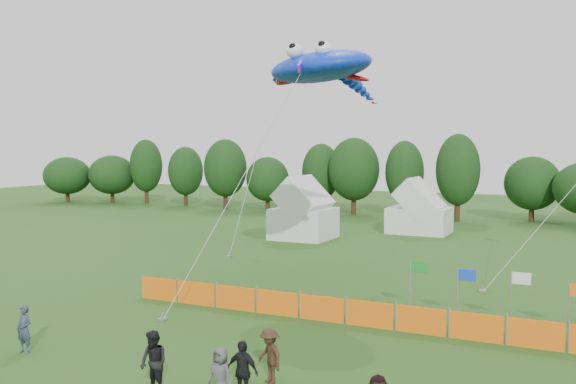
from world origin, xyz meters
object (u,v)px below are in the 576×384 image
at_px(spectator_d, 242,371).
at_px(stingray_kite, 324,69).
at_px(spectator_c, 270,356).
at_px(spectator_e, 221,375).
at_px(tent_right, 419,212).
at_px(spectator_a, 24,329).
at_px(tent_left, 304,213).
at_px(barrier_fence, 369,314).
at_px(spectator_b, 154,363).

height_order(spectator_d, stingray_kite, stingray_kite).
xyz_separation_m(spectator_c, spectator_e, (-0.50, -1.91, -0.05)).
distance_m(tent_right, spectator_a, 35.77).
relative_size(tent_left, stingray_kite, 0.27).
height_order(barrier_fence, stingray_kite, stingray_kite).
height_order(tent_left, tent_right, tent_left).
distance_m(barrier_fence, stingray_kite, 12.56).
height_order(tent_left, stingray_kite, stingray_kite).
xyz_separation_m(tent_right, barrier_fence, (5.14, -27.44, -1.21)).
distance_m(spectator_b, stingray_kite, 17.85).
bearing_deg(stingray_kite, spectator_a, -110.15).
bearing_deg(barrier_fence, spectator_a, -139.61).
distance_m(barrier_fence, spectator_a, 12.44).
distance_m(barrier_fence, spectator_c, 6.91).
xyz_separation_m(tent_left, spectator_b, (8.96, -29.63, -1.01)).
bearing_deg(spectator_d, spectator_b, -161.86).
bearing_deg(barrier_fence, tent_right, 100.61).
height_order(tent_right, spectator_c, tent_right).
bearing_deg(stingray_kite, spectator_e, -77.86).
relative_size(tent_left, tent_right, 0.90).
relative_size(spectator_c, stingray_kite, 0.10).
relative_size(spectator_a, spectator_e, 1.05).
xyz_separation_m(spectator_b, spectator_d, (2.50, 0.64, -0.05)).
distance_m(tent_left, spectator_c, 29.78).
xyz_separation_m(barrier_fence, spectator_d, (-0.79, -8.41, 0.35)).
bearing_deg(spectator_e, spectator_c, 89.46).
xyz_separation_m(spectator_d, stingray_kite, (-3.60, 14.21, 9.89)).
xyz_separation_m(tent_right, spectator_d, (4.36, -35.85, -0.86)).
height_order(spectator_a, spectator_e, spectator_a).
bearing_deg(spectator_b, barrier_fence, 85.80).
relative_size(tent_left, spectator_d, 2.52).
height_order(spectator_c, stingray_kite, stingray_kite).
xyz_separation_m(spectator_b, stingray_kite, (-1.09, 14.85, 9.84)).
relative_size(tent_left, spectator_e, 2.78).
distance_m(spectator_d, spectator_e, 0.59).
bearing_deg(spectator_b, tent_left, 122.59).
xyz_separation_m(spectator_e, stingray_kite, (-3.14, 14.58, 9.97)).
bearing_deg(spectator_b, tent_right, 108.68).
relative_size(tent_right, stingray_kite, 0.30).
relative_size(spectator_b, stingray_kite, 0.11).
xyz_separation_m(spectator_a, spectator_c, (8.72, 1.19, 0.01)).
bearing_deg(spectator_c, spectator_a, -141.77).
bearing_deg(barrier_fence, stingray_kite, 127.04).
bearing_deg(spectator_c, spectator_e, -74.17).
bearing_deg(tent_right, spectator_c, -82.70).
bearing_deg(spectator_a, tent_right, 81.26).
relative_size(barrier_fence, spectator_c, 13.39).
distance_m(spectator_d, stingray_kite, 17.69).
height_order(tent_left, spectator_b, tent_left).
bearing_deg(spectator_d, tent_right, 100.76).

